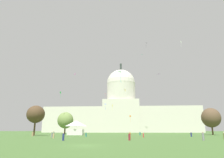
{
  "coord_description": "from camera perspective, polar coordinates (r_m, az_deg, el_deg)",
  "views": [
    {
      "loc": [
        6.28,
        -30.29,
        2.16
      ],
      "look_at": [
        -1.6,
        73.79,
        28.49
      ],
      "focal_mm": 32.49,
      "sensor_mm": 36.0,
      "label": 1
    }
  ],
  "objects": [
    {
      "name": "ground_plane",
      "position": [
        31.01,
        -7.75,
        -18.03
      ],
      "size": [
        800.0,
        800.0,
        0.0
      ],
      "primitive_type": "plane",
      "color": "#42662D"
    },
    {
      "name": "capitol_building",
      "position": [
        190.7,
        2.63,
        -9.08
      ],
      "size": [
        139.07,
        28.02,
        65.54
      ],
      "color": "beige",
      "rests_on": "ground_plane"
    },
    {
      "name": "event_tent",
      "position": [
        93.73,
        -10.14,
        -13.29
      ],
      "size": [
        7.28,
        5.93,
        6.28
      ],
      "rotation": [
        0.0,
        0.0,
        0.06
      ],
      "color": "white",
      "rests_on": "ground_plane"
    },
    {
      "name": "tree_east_near",
      "position": [
        105.14,
        26.09,
        -9.76
      ],
      "size": [
        11.32,
        11.43,
        12.08
      ],
      "color": "brown",
      "rests_on": "ground_plane"
    },
    {
      "name": "tree_west_mid",
      "position": [
        117.79,
        -12.99,
        -11.25
      ],
      "size": [
        11.71,
        11.38,
        11.89
      ],
      "color": "#42301E",
      "rests_on": "ground_plane"
    },
    {
      "name": "tree_west_far",
      "position": [
        89.67,
        -20.66,
        -9.27
      ],
      "size": [
        9.21,
        9.63,
        11.98
      ],
      "color": "#4C3823",
      "rests_on": "ground_plane"
    },
    {
      "name": "person_tan_back_center",
      "position": [
        77.49,
        -21.49,
        -14.26
      ],
      "size": [
        0.58,
        0.58,
        1.66
      ],
      "rotation": [
        0.0,
        0.0,
        5.29
      ],
      "color": "tan",
      "rests_on": "ground_plane"
    },
    {
      "name": "person_olive_edge_west",
      "position": [
        54.53,
        29.03,
        -13.89
      ],
      "size": [
        0.54,
        0.54,
        1.71
      ],
      "rotation": [
        0.0,
        0.0,
        2.26
      ],
      "color": "olive",
      "rests_on": "ground_plane"
    },
    {
      "name": "person_grey_near_tent",
      "position": [
        49.06,
        24.27,
        -14.55
      ],
      "size": [
        0.64,
        0.64,
        1.76
      ],
      "rotation": [
        0.0,
        0.0,
        5.53
      ],
      "color": "gray",
      "rests_on": "ground_plane"
    },
    {
      "name": "person_teal_back_left",
      "position": [
        68.97,
        -7.31,
        -15.27
      ],
      "size": [
        0.5,
        0.5,
        1.51
      ],
      "rotation": [
        0.0,
        0.0,
        0.99
      ],
      "color": "#1E757A",
      "rests_on": "ground_plane"
    },
    {
      "name": "person_maroon_front_center",
      "position": [
        44.98,
        4.91,
        -15.95
      ],
      "size": [
        0.59,
        0.59,
        1.58
      ],
      "rotation": [
        0.0,
        0.0,
        0.46
      ],
      "color": "maroon",
      "rests_on": "ground_plane"
    },
    {
      "name": "person_teal_near_tree_east",
      "position": [
        89.11,
        7.89,
        -14.99
      ],
      "size": [
        0.56,
        0.56,
        1.51
      ],
      "rotation": [
        0.0,
        0.0,
        3.41
      ],
      "color": "#1E757A",
      "rests_on": "ground_plane"
    },
    {
      "name": "person_grey_edge_east",
      "position": [
        65.09,
        -16.56,
        -14.89
      ],
      "size": [
        0.53,
        0.53,
        1.52
      ],
      "rotation": [
        0.0,
        0.0,
        3.57
      ],
      "color": "gray",
      "rests_on": "ground_plane"
    },
    {
      "name": "person_teal_mid_left",
      "position": [
        61.2,
        -16.12,
        -14.89
      ],
      "size": [
        0.59,
        0.59,
        1.79
      ],
      "rotation": [
        0.0,
        0.0,
        5.7
      ],
      "color": "#1E757A",
      "rests_on": "ground_plane"
    },
    {
      "name": "person_orange_deep_crowd",
      "position": [
        52.98,
        5.05,
        -15.57
      ],
      "size": [
        0.53,
        0.53,
        1.76
      ],
      "rotation": [
        0.0,
        0.0,
        5.82
      ],
      "color": "orange",
      "rests_on": "ground_plane"
    },
    {
      "name": "person_navy_mid_right",
      "position": [
        45.71,
        -13.53,
        -15.55
      ],
      "size": [
        0.63,
        0.63,
        1.67
      ],
      "rotation": [
        0.0,
        0.0,
        0.8
      ],
      "color": "navy",
      "rests_on": "ground_plane"
    },
    {
      "name": "person_tan_front_left",
      "position": [
        57.78,
        -16.12,
        -15.08
      ],
      "size": [
        0.6,
        0.6,
        1.54
      ],
      "rotation": [
        0.0,
        0.0,
        2.32
      ],
      "color": "tan",
      "rests_on": "ground_plane"
    },
    {
      "name": "person_red_front_right",
      "position": [
        63.67,
        8.82,
        -15.31
      ],
      "size": [
        0.38,
        0.38,
        1.49
      ],
      "rotation": [
        0.0,
        0.0,
        1.37
      ],
      "color": "red",
      "rests_on": "ground_plane"
    },
    {
      "name": "person_navy_back_right",
      "position": [
        73.98,
        21.39,
        -14.34
      ],
      "size": [
        0.56,
        0.56,
        1.6
      ],
      "rotation": [
        0.0,
        0.0,
        3.41
      ],
      "color": "navy",
      "rests_on": "ground_plane"
    },
    {
      "name": "kite_turquoise_mid",
      "position": [
        68.61,
        2.51,
        1.7
      ],
      "size": [
        1.78,
        1.61,
        3.47
      ],
      "rotation": [
        0.0,
        0.0,
        0.63
      ],
      "color": "teal"
    },
    {
      "name": "kite_green_mid",
      "position": [
        111.24,
        -14.31,
        -3.9
      ],
      "size": [
        0.69,
        0.31,
        3.39
      ],
      "rotation": [
        0.0,
        0.0,
        2.33
      ],
      "color": "green"
    },
    {
      "name": "kite_cyan_high",
      "position": [
        156.35,
        8.34,
        6.69
      ],
      "size": [
        1.52,
        1.07,
        0.27
      ],
      "rotation": [
        0.0,
        0.0,
        6.04
      ],
      "color": "#33BCDB"
    },
    {
      "name": "kite_white_high",
      "position": [
        114.56,
        18.85,
        9.81
      ],
      "size": [
        0.8,
        0.89,
        3.29
      ],
      "rotation": [
        0.0,
        0.0,
        3.24
      ],
      "color": "white"
    },
    {
      "name": "kite_orange_low",
      "position": [
        132.27,
        5.14,
        -10.42
      ],
      "size": [
        0.91,
        0.95,
        4.1
      ],
      "rotation": [
        0.0,
        0.0,
        2.85
      ],
      "color": "orange"
    },
    {
      "name": "kite_gold_low",
      "position": [
        77.09,
        3.7,
        -3.16
      ],
      "size": [
        0.39,
        0.73,
        0.96
      ],
      "rotation": [
        0.0,
        0.0,
        4.18
      ],
      "color": "gold"
    },
    {
      "name": "kite_black_high",
      "position": [
        142.89,
        9.51,
        9.76
      ],
      "size": [
        1.52,
        1.36,
        3.23
      ],
      "rotation": [
        0.0,
        0.0,
        3.77
      ],
      "color": "black"
    },
    {
      "name": "kite_blue_mid",
      "position": [
        156.33,
        -1.86,
        -7.33
      ],
      "size": [
        1.89,
        1.13,
        4.24
      ],
      "rotation": [
        0.0,
        0.0,
        0.24
      ],
      "color": "blue"
    },
    {
      "name": "kite_magenta_mid",
      "position": [
        92.26,
        -10.39,
        1.37
      ],
      "size": [
        0.85,
        0.83,
        1.19
      ],
      "rotation": [
        0.0,
        0.0,
        1.23
      ],
      "color": "#D1339E"
    },
    {
      "name": "kite_yellow_low",
      "position": [
        135.1,
        0.12,
        -7.61
      ],
      "size": [
        0.43,
        0.78,
        3.73
      ],
      "rotation": [
        0.0,
        0.0,
        4.35
      ],
      "color": "yellow"
    },
    {
      "name": "kite_red_mid",
      "position": [
        151.07,
        -1.57,
        -4.32
      ],
      "size": [
        1.41,
        1.51,
        2.41
      ],
      "rotation": [
        0.0,
        0.0,
        1.0
      ],
      "color": "red"
    },
    {
      "name": "kite_violet_high",
      "position": [
        155.05,
        12.93,
        1.33
      ],
      "size": [
        1.77,
        1.05,
        0.24
      ],
      "rotation": [
        0.0,
        0.0,
        6.03
      ],
      "color": "purple"
    }
  ]
}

